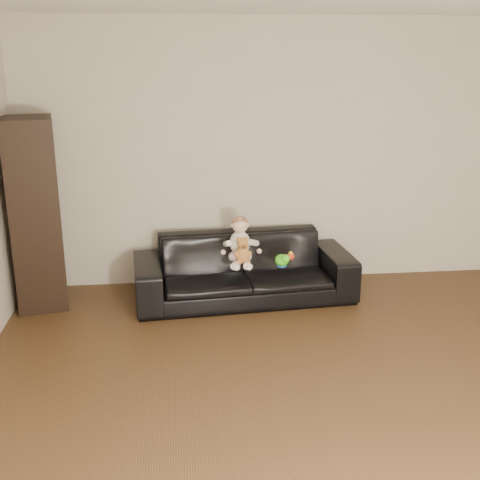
{
  "coord_description": "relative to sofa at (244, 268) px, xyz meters",
  "views": [
    {
      "loc": [
        -0.98,
        -3.09,
        2.26
      ],
      "look_at": [
        -0.42,
        2.15,
        0.62
      ],
      "focal_mm": 45.0,
      "sensor_mm": 36.0,
      "label": 1
    }
  ],
  "objects": [
    {
      "name": "wall_back",
      "position": [
        0.37,
        0.5,
        1.0
      ],
      "size": [
        5.0,
        0.0,
        5.0
      ],
      "primitive_type": "plane",
      "rotation": [
        1.57,
        0.0,
        0.0
      ],
      "color": "#B8AE9A",
      "rests_on": "ground"
    },
    {
      "name": "teddy_bear",
      "position": [
        -0.04,
        -0.25,
        0.26
      ],
      "size": [
        0.14,
        0.14,
        0.24
      ],
      "rotation": [
        0.0,
        0.0,
        -0.04
      ],
      "color": "#B07232",
      "rests_on": "sofa"
    },
    {
      "name": "toy_rattle",
      "position": [
        0.43,
        -0.08,
        0.13
      ],
      "size": [
        0.08,
        0.08,
        0.07
      ],
      "primitive_type": "sphere",
      "rotation": [
        0.0,
        0.0,
        0.08
      ],
      "color": "red",
      "rests_on": "sofa"
    },
    {
      "name": "sofa",
      "position": [
        0.0,
        0.0,
        0.0
      ],
      "size": [
        2.11,
        0.96,
        0.6
      ],
      "primitive_type": "imported",
      "rotation": [
        0.0,
        0.0,
        0.08
      ],
      "color": "black",
      "rests_on": "floor"
    },
    {
      "name": "toy_blue_disc",
      "position": [
        0.32,
        -0.23,
        0.1
      ],
      "size": [
        0.12,
        0.12,
        0.01
      ],
      "primitive_type": "cylinder",
      "rotation": [
        0.0,
        0.0,
        -0.36
      ],
      "color": "blue",
      "rests_on": "sofa"
    },
    {
      "name": "toy_green",
      "position": [
        0.32,
        -0.22,
        0.15
      ],
      "size": [
        0.13,
        0.15,
        0.11
      ],
      "primitive_type": "ellipsoid",
      "rotation": [
        0.0,
        0.0,
        -0.01
      ],
      "color": "#4AE31A",
      "rests_on": "sofa"
    },
    {
      "name": "cabinet",
      "position": [
        -1.89,
        0.1,
        0.56
      ],
      "size": [
        0.54,
        0.67,
        1.73
      ],
      "primitive_type": "cube",
      "rotation": [
        0.0,
        0.0,
        0.2
      ],
      "color": "black",
      "rests_on": "floor"
    },
    {
      "name": "baby",
      "position": [
        -0.05,
        -0.11,
        0.29
      ],
      "size": [
        0.33,
        0.39,
        0.44
      ],
      "rotation": [
        0.0,
        0.0,
        -0.24
      ],
      "color": "#F6CFD2",
      "rests_on": "sofa"
    },
    {
      "name": "floor",
      "position": [
        0.37,
        -2.25,
        -0.3
      ],
      "size": [
        5.5,
        5.5,
        0.0
      ],
      "primitive_type": "plane",
      "color": "#472F19",
      "rests_on": "ground"
    },
    {
      "name": "shelf_item",
      "position": [
        -1.87,
        0.1,
        0.95
      ],
      "size": [
        0.23,
        0.28,
        0.28
      ],
      "primitive_type": "cube",
      "rotation": [
        0.0,
        0.0,
        0.2
      ],
      "color": "silver",
      "rests_on": "cabinet"
    }
  ]
}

